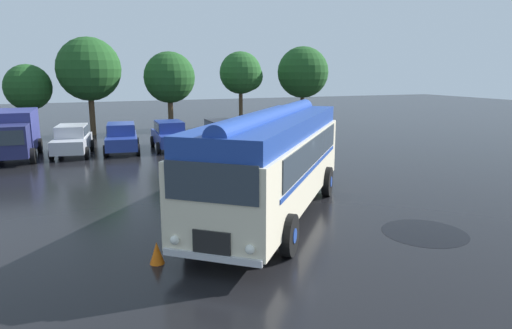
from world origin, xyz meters
TOP-DOWN VIEW (x-y plane):
  - ground_plane at (0.00, 0.00)m, footprint 120.00×120.00m
  - vintage_bus at (0.09, -0.20)m, footprint 8.31×9.33m
  - car_near_left at (-5.92, 13.93)m, footprint 2.41×4.40m
  - car_mid_left at (-3.27, 13.85)m, footprint 2.29×4.36m
  - car_mid_right at (-0.45, 13.94)m, footprint 2.04×4.24m
  - car_far_right at (2.61, 13.38)m, footprint 1.99×4.22m
  - box_van at (-8.78, 14.18)m, footprint 2.47×5.83m
  - tree_far_left at (-8.57, 22.65)m, footprint 3.21×3.21m
  - tree_left_of_centre at (-4.58, 22.00)m, footprint 4.51×4.51m
  - tree_centre at (1.16, 21.17)m, footprint 3.79×3.79m
  - tree_right_of_centre at (7.23, 22.13)m, footprint 3.47×3.41m
  - tree_far_right at (12.39, 21.33)m, footprint 4.24×4.24m
  - traffic_cone at (-4.09, -2.65)m, footprint 0.36×0.36m
  - puddle_patch at (3.52, -3.37)m, footprint 2.44×2.44m

SIDE VIEW (x-z plane):
  - ground_plane at x=0.00m, z-range 0.00..0.00m
  - puddle_patch at x=3.52m, z-range 0.00..0.01m
  - traffic_cone at x=-4.09m, z-range 0.00..0.55m
  - car_near_left at x=-5.92m, z-range 0.02..1.68m
  - car_mid_left at x=-3.27m, z-range 0.02..1.68m
  - car_mid_right at x=-0.45m, z-range 0.02..1.68m
  - car_far_right at x=2.61m, z-range 0.02..1.68m
  - box_van at x=-8.78m, z-range 0.11..2.61m
  - vintage_bus at x=0.09m, z-range 0.15..3.64m
  - tree_far_left at x=-8.57m, z-range 0.99..6.08m
  - tree_centre at x=1.16m, z-range 1.09..7.13m
  - tree_right_of_centre at x=7.23m, z-range 1.29..7.46m
  - tree_far_right at x=12.39m, z-range 1.13..7.75m
  - tree_left_of_centre at x=-4.58m, z-range 1.26..8.26m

